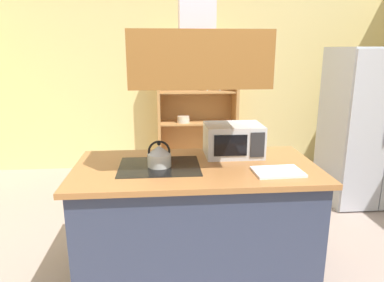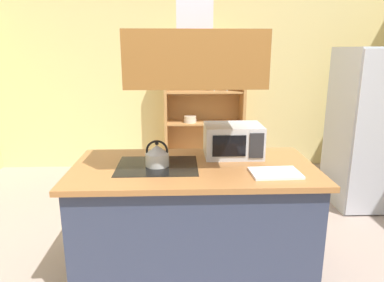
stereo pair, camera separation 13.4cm
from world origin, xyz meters
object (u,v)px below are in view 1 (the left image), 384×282
object	(u,v)px
microwave	(233,140)
cutting_board	(278,172)
refrigerator	(369,127)
kettle	(159,156)
dish_cabinet	(197,117)

from	to	relation	value
microwave	cutting_board	bearing A→B (deg)	-62.97
refrigerator	kettle	distance (m)	2.70
cutting_board	microwave	world-z (taller)	microwave
dish_cabinet	kettle	xyz separation A→B (m)	(-0.53, -2.54, 0.19)
refrigerator	kettle	bearing A→B (deg)	-152.35
microwave	dish_cabinet	bearing A→B (deg)	91.88
dish_cabinet	cutting_board	bearing A→B (deg)	-83.62
refrigerator	microwave	size ratio (longest dim) A/B	3.86
refrigerator	dish_cabinet	xyz separation A→B (m)	(-1.86, 1.28, -0.10)
cutting_board	microwave	size ratio (longest dim) A/B	0.74
refrigerator	cutting_board	world-z (taller)	refrigerator
refrigerator	microwave	bearing A→B (deg)	-150.53
refrigerator	kettle	xyz separation A→B (m)	(-2.39, -1.25, 0.10)
cutting_board	microwave	bearing A→B (deg)	117.03
dish_cabinet	kettle	distance (m)	2.60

